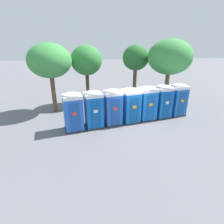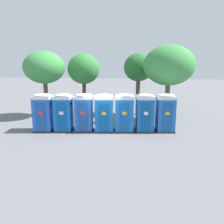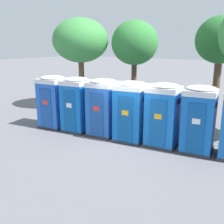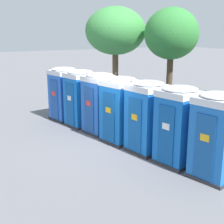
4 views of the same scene
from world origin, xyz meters
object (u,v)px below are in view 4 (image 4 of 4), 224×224
object	(u,v)px
portapotty_4	(147,116)
portapotty_6	(217,136)
portapotty_5	(178,125)
portapotty_3	(120,109)
portapotty_1	(81,98)
portapotty_0	(64,93)
street_tree_1	(115,31)
street_tree_2	(171,34)
portapotty_2	(100,103)

from	to	relation	value
portapotty_4	portapotty_6	size ratio (longest dim) A/B	1.00
portapotty_4	portapotty_5	xyz separation A→B (m)	(1.35, 0.21, 0.00)
portapotty_3	portapotty_4	world-z (taller)	same
portapotty_1	portapotty_3	distance (m)	2.73
portapotty_3	portapotty_5	bearing A→B (deg)	10.10
portapotty_0	portapotty_6	xyz separation A→B (m)	(8.10, 1.29, 0.00)
portapotty_3	street_tree_1	bearing A→B (deg)	150.09
portapotty_5	portapotty_6	xyz separation A→B (m)	(1.35, 0.22, -0.00)
portapotty_1	portapotty_6	distance (m)	6.83
portapotty_5	portapotty_6	bearing A→B (deg)	9.18
portapotty_0	street_tree_2	world-z (taller)	street_tree_2
portapotty_6	street_tree_1	distance (m)	10.52
portapotty_4	portapotty_5	bearing A→B (deg)	8.75
portapotty_0	portapotty_2	bearing A→B (deg)	9.89
portapotty_0	portapotty_2	size ratio (longest dim) A/B	1.00
portapotty_0	street_tree_1	xyz separation A→B (m)	(-1.68, 3.90, 2.89)
portapotty_5	street_tree_1	distance (m)	9.35
street_tree_2	portapotty_1	bearing A→B (deg)	-88.59
portapotty_2	portapotty_5	distance (m)	4.10
street_tree_2	portapotty_0	bearing A→B (deg)	-102.52
portapotty_2	street_tree_1	distance (m)	6.26
portapotty_3	portapotty_4	size ratio (longest dim) A/B	1.00
portapotty_6	street_tree_2	size ratio (longest dim) A/B	0.47
street_tree_1	portapotty_0	bearing A→B (deg)	-66.66
portapotty_2	portapotty_6	size ratio (longest dim) A/B	1.00
portapotty_1	portapotty_5	distance (m)	5.47
portapotty_2	portapotty_6	bearing A→B (deg)	8.67
portapotty_4	portapotty_0	bearing A→B (deg)	-170.86
portapotty_1	portapotty_6	size ratio (longest dim) A/B	1.00
portapotty_5	portapotty_6	size ratio (longest dim) A/B	1.00
portapotty_0	portapotty_1	world-z (taller)	same
portapotty_3	portapotty_6	xyz separation A→B (m)	(4.04, 0.70, 0.00)
portapotty_4	portapotty_2	bearing A→B (deg)	-171.62
portapotty_2	portapotty_5	size ratio (longest dim) A/B	1.00
portapotty_6	street_tree_2	distance (m)	8.51
portapotty_4	portapotty_3	bearing A→B (deg)	-168.55
portapotty_2	street_tree_1	world-z (taller)	street_tree_1
portapotty_1	portapotty_6	bearing A→B (deg)	9.04
portapotty_1	portapotty_6	xyz separation A→B (m)	(6.75, 1.07, -0.00)
portapotty_5	street_tree_1	size ratio (longest dim) A/B	0.46
portapotty_0	portapotty_2	world-z (taller)	same
portapotty_5	street_tree_2	distance (m)	7.59
portapotty_6	portapotty_0	bearing A→B (deg)	-170.92
portapotty_3	street_tree_2	size ratio (longest dim) A/B	0.47
portapotty_3	street_tree_1	distance (m)	7.22
portapotty_3	portapotty_5	xyz separation A→B (m)	(2.69, 0.48, 0.00)
portapotty_3	portapotty_4	xyz separation A→B (m)	(1.34, 0.27, -0.00)
portapotty_4	portapotty_6	xyz separation A→B (m)	(2.70, 0.43, 0.00)
street_tree_1	portapotty_4	bearing A→B (deg)	-23.16
portapotty_0	portapotty_2	distance (m)	2.73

